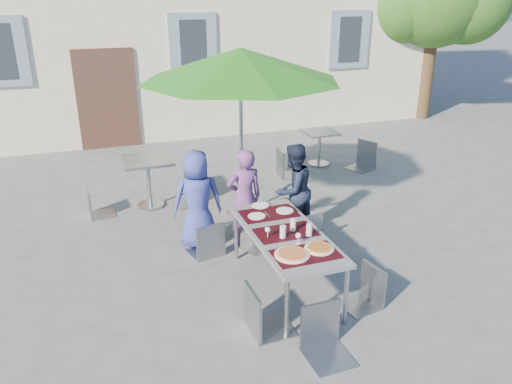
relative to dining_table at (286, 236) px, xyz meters
name	(u,v)px	position (x,y,z in m)	size (l,w,h in m)	color
ground	(351,314)	(0.50, -0.74, -0.70)	(90.00, 90.00, 0.00)	#4F5052
dining_table	(286,236)	(0.00, 0.00, 0.00)	(0.80, 1.85, 0.76)	#4D4D52
pizza_near_left	(292,254)	(-0.15, -0.53, 0.07)	(0.38, 0.38, 0.03)	white
pizza_near_right	(319,248)	(0.18, -0.50, 0.07)	(0.32, 0.32, 0.03)	white
glassware	(293,230)	(0.04, -0.11, 0.13)	(0.53, 0.38, 0.15)	silver
place_settings	(268,211)	(0.01, 0.62, 0.06)	(0.65, 0.51, 0.01)	white
child_0	(198,200)	(-0.72, 1.41, 0.00)	(0.68, 0.44, 1.39)	#373F98
child_1	(245,198)	(-0.08, 1.27, 0.00)	(0.51, 0.33, 1.39)	#6C3D7D
child_2	(293,190)	(0.67, 1.32, -0.01)	(0.67, 0.38, 1.37)	#1A2139
chair_0	(207,219)	(-0.68, 1.07, -0.14)	(0.50, 0.50, 0.94)	gray
chair_1	(262,208)	(0.08, 1.02, -0.08)	(0.60, 0.61, 1.04)	gray
chair_2	(307,209)	(0.73, 0.97, -0.17)	(0.49, 0.49, 0.91)	#949A9F
chair_3	(262,284)	(-0.55, -0.70, -0.11)	(0.46, 0.45, 1.00)	gray
chair_4	(369,265)	(0.75, -0.62, -0.18)	(0.46, 0.46, 0.89)	gray
chair_5	(327,303)	(-0.08, -1.20, -0.12)	(0.45, 0.45, 0.98)	gray
patio_umbrella	(240,65)	(0.19, 2.23, 1.65)	(3.00, 3.00, 2.60)	#999CA0
cafe_table_0	(148,172)	(-1.16, 3.02, -0.09)	(0.78, 0.78, 0.83)	#999CA0
bg_chair_l_0	(93,187)	(-2.04, 2.93, -0.19)	(0.41, 0.41, 0.87)	gray
bg_chair_r_0	(186,173)	(-0.54, 2.98, -0.16)	(0.54, 0.54, 0.91)	gray
cafe_table_1	(319,143)	(2.43, 4.02, -0.22)	(0.66, 0.66, 0.71)	#999CA0
bg_chair_l_1	(286,146)	(1.52, 3.63, -0.10)	(0.49, 0.49, 1.02)	gray
bg_chair_r_1	(365,138)	(3.21, 3.56, -0.08)	(0.61, 0.61, 1.04)	gray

